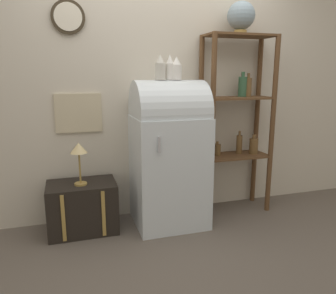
{
  "coord_description": "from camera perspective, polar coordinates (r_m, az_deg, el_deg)",
  "views": [
    {
      "loc": [
        -0.88,
        -2.57,
        1.4
      ],
      "look_at": [
        -0.01,
        0.25,
        0.75
      ],
      "focal_mm": 35.0,
      "sensor_mm": 36.0,
      "label": 1
    }
  ],
  "objects": [
    {
      "name": "shelf_unit",
      "position": [
        3.39,
        12.0,
        5.48
      ],
      "size": [
        0.71,
        0.34,
        1.78
      ],
      "color": "brown",
      "rests_on": "ground_plane"
    },
    {
      "name": "desk_lamp",
      "position": [
        2.92,
        -15.27,
        -0.8
      ],
      "size": [
        0.15,
        0.15,
        0.38
      ],
      "color": "#AD8942",
      "rests_on": "suitcase_trunk"
    },
    {
      "name": "vase_center",
      "position": [
        2.96,
        0.32,
        13.58
      ],
      "size": [
        0.07,
        0.07,
        0.22
      ],
      "color": "white",
      "rests_on": "refrigerator"
    },
    {
      "name": "ground_plane",
      "position": [
        3.06,
        1.6,
        -14.76
      ],
      "size": [
        12.0,
        12.0,
        0.0
      ],
      "primitive_type": "plane",
      "color": "#60564C"
    },
    {
      "name": "wall_back",
      "position": [
        3.27,
        -1.64,
        11.6
      ],
      "size": [
        7.0,
        0.09,
        2.7
      ],
      "color": "beige",
      "rests_on": "ground_plane"
    },
    {
      "name": "vase_left",
      "position": [
        2.93,
        -1.37,
        13.58
      ],
      "size": [
        0.09,
        0.09,
        0.22
      ],
      "color": "beige",
      "rests_on": "refrigerator"
    },
    {
      "name": "suitcase_trunk",
      "position": [
        3.11,
        -14.65,
        -10.08
      ],
      "size": [
        0.6,
        0.41,
        0.45
      ],
      "color": "black",
      "rests_on": "ground_plane"
    },
    {
      "name": "vase_right",
      "position": [
        2.97,
        1.47,
        13.41
      ],
      "size": [
        0.09,
        0.09,
        0.2
      ],
      "color": "white",
      "rests_on": "refrigerator"
    },
    {
      "name": "refrigerator",
      "position": [
        3.04,
        0.15,
        -0.76
      ],
      "size": [
        0.65,
        0.63,
        1.35
      ],
      "color": "silver",
      "rests_on": "ground_plane"
    },
    {
      "name": "globe",
      "position": [
        3.4,
        12.61,
        21.36
      ],
      "size": [
        0.26,
        0.26,
        0.3
      ],
      "color": "#AD8942",
      "rests_on": "shelf_unit"
    }
  ]
}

